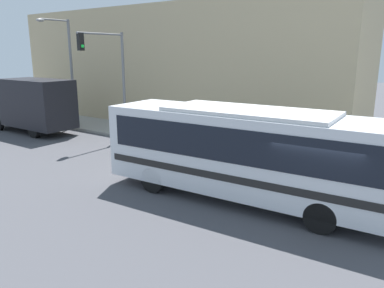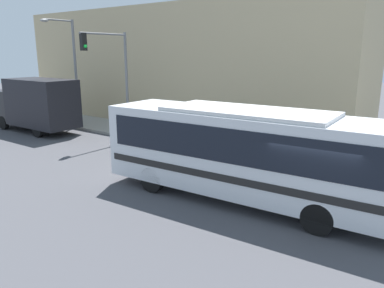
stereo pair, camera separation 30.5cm
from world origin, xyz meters
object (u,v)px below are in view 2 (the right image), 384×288
(city_bus, at_px, (246,149))
(pedestrian_near_corner, at_px, (225,125))
(traffic_light_pole, at_px, (113,66))
(pedestrian_mid_block, at_px, (249,130))
(fire_hydrant, at_px, (290,153))
(parking_meter, at_px, (194,130))
(delivery_truck, at_px, (35,103))
(street_lamp, at_px, (71,64))

(city_bus, bearing_deg, pedestrian_near_corner, 33.73)
(traffic_light_pole, distance_m, pedestrian_mid_block, 8.59)
(fire_hydrant, bearing_deg, parking_meter, 90.00)
(fire_hydrant, bearing_deg, pedestrian_near_corner, 69.80)
(city_bus, bearing_deg, delivery_truck, 79.07)
(pedestrian_mid_block, bearing_deg, fire_hydrant, -117.08)
(pedestrian_mid_block, bearing_deg, pedestrian_near_corner, 83.92)
(city_bus, relative_size, delivery_truck, 1.52)
(traffic_light_pole, bearing_deg, fire_hydrant, -85.12)
(pedestrian_near_corner, bearing_deg, fire_hydrant, -110.20)
(fire_hydrant, bearing_deg, street_lamp, 90.24)
(city_bus, relative_size, pedestrian_mid_block, 6.19)
(fire_hydrant, height_order, parking_meter, parking_meter)
(city_bus, bearing_deg, street_lamp, 70.34)
(pedestrian_near_corner, xyz_separation_m, pedestrian_mid_block, (-0.17, -1.59, -0.06))
(fire_hydrant, xyz_separation_m, parking_meter, (0.00, 5.41, 0.43))
(delivery_truck, bearing_deg, fire_hydrant, -81.24)
(city_bus, xyz_separation_m, parking_meter, (4.91, 5.74, -0.84))
(delivery_truck, distance_m, traffic_light_pole, 6.37)
(city_bus, xyz_separation_m, pedestrian_near_corner, (6.56, 4.83, -0.76))
(delivery_truck, distance_m, pedestrian_mid_block, 13.88)
(fire_hydrant, height_order, pedestrian_mid_block, pedestrian_mid_block)
(street_lamp, bearing_deg, fire_hydrant, -89.76)
(parking_meter, height_order, pedestrian_near_corner, pedestrian_near_corner)
(parking_meter, relative_size, pedestrian_near_corner, 0.68)
(traffic_light_pole, height_order, street_lamp, street_lamp)
(parking_meter, bearing_deg, fire_hydrant, -90.00)
(city_bus, distance_m, pedestrian_near_corner, 8.18)
(delivery_truck, xyz_separation_m, street_lamp, (2.43, -0.72, 2.47))
(city_bus, distance_m, street_lamp, 16.70)
(fire_hydrant, relative_size, traffic_light_pole, 0.13)
(city_bus, xyz_separation_m, pedestrian_mid_block, (6.39, 3.23, -0.81))
(delivery_truck, bearing_deg, street_lamp, -16.44)
(traffic_light_pole, bearing_deg, delivery_truck, 105.70)
(city_bus, relative_size, fire_hydrant, 13.06)
(fire_hydrant, bearing_deg, city_bus, -176.11)
(delivery_truck, xyz_separation_m, traffic_light_pole, (1.60, -5.68, 2.41))
(fire_hydrant, xyz_separation_m, pedestrian_near_corner, (1.65, 4.49, 0.51))
(traffic_light_pole, relative_size, pedestrian_mid_block, 3.58)
(street_lamp, relative_size, pedestrian_near_corner, 3.92)
(street_lamp, distance_m, pedestrian_near_corner, 11.56)
(street_lamp, relative_size, pedestrian_mid_block, 4.15)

